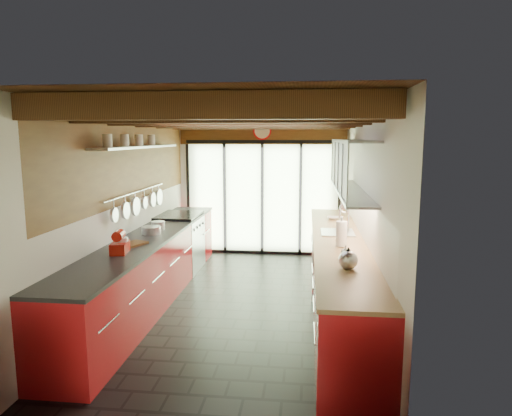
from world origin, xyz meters
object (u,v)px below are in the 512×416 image
stand_mixer (120,244)px  soap_bottle (346,253)px  paper_towel (341,234)px  kettle (348,259)px  bowl (333,218)px

stand_mixer → soap_bottle: (2.54, -0.03, -0.02)m
stand_mixer → soap_bottle: stand_mixer is taller
stand_mixer → paper_towel: paper_towel is taller
kettle → stand_mixer: bearing=172.2°
kettle → soap_bottle: kettle is taller
paper_towel → bowl: paper_towel is taller
kettle → soap_bottle: 0.32m
paper_towel → soap_bottle: size_ratio=2.16×
stand_mixer → paper_towel: 2.61m
kettle → bowl: 2.80m
paper_towel → bowl: size_ratio=1.96×
kettle → soap_bottle: size_ratio=1.61×
stand_mixer → kettle: 2.56m
stand_mixer → bowl: stand_mixer is taller
bowl → kettle: bearing=-90.0°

